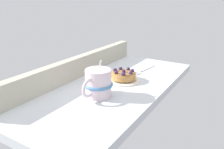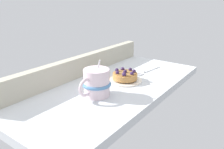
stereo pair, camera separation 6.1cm
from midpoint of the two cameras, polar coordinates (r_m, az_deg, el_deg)
name	(u,v)px [view 2 (the right image)]	position (r cm, az deg, el deg)	size (l,w,h in cm)	color
ground_plane	(113,88)	(83.97, 2.23, -3.51)	(80.58, 36.73, 2.85)	silver
window_rail_back	(79,66)	(91.84, -6.36, 2.03)	(78.97, 3.43, 7.99)	#B2AD99
dessert_plate	(125,80)	(87.12, 5.26, -1.37)	(13.02, 13.02, 1.00)	silver
raspberry_tart	(125,75)	(86.46, 5.31, -0.19)	(9.41, 9.41, 3.73)	#B77F42
coffee_mug	(96,83)	(73.01, -1.63, -2.15)	(12.91, 9.54, 11.68)	silver
dessert_fork	(148,71)	(99.55, 10.85, 0.96)	(16.88, 4.01, 0.60)	silver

